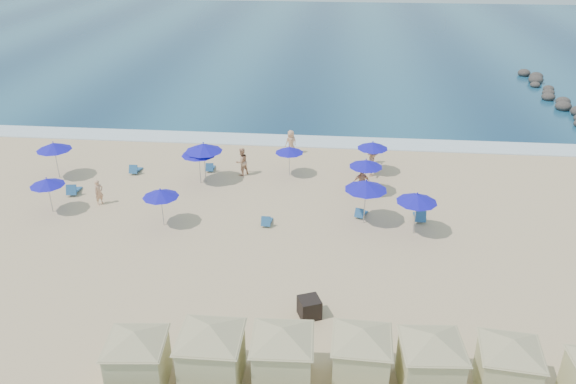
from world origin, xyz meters
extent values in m
plane|color=#D5B387|center=(0.00, 0.00, 0.00)|extent=(160.00, 160.00, 0.00)
cube|color=navy|center=(0.00, 55.00, 0.03)|extent=(160.00, 80.00, 0.06)
cube|color=white|center=(0.00, 15.50, 0.04)|extent=(160.00, 2.50, 0.08)
ellipsoid|color=#2E2826|center=(23.76, 25.50, 0.39)|extent=(1.40, 1.40, 0.91)
ellipsoid|color=#2E2826|center=(24.24, 27.00, 0.36)|extent=(1.32, 1.32, 0.86)
ellipsoid|color=#2E2826|center=(23.40, 28.50, 0.34)|extent=(1.24, 1.24, 0.81)
ellipsoid|color=#2E2826|center=(23.88, 30.00, 0.32)|extent=(1.16, 1.16, 0.75)
ellipsoid|color=#2E2826|center=(24.36, 31.50, 0.30)|extent=(1.08, 1.08, 0.70)
ellipsoid|color=#2E2826|center=(23.52, 33.00, 0.28)|extent=(1.00, 1.00, 0.65)
ellipsoid|color=#2E2826|center=(24.00, 34.50, 0.41)|extent=(1.48, 1.48, 0.96)
ellipsoid|color=#2E2826|center=(24.48, 36.00, 0.39)|extent=(1.40, 1.40, 0.91)
ellipsoid|color=#2E2826|center=(23.64, 37.50, 0.36)|extent=(1.32, 1.32, 0.86)
cube|color=black|center=(2.95, -5.41, 0.44)|extent=(1.15, 1.15, 0.88)
cube|color=#C9C08A|center=(-2.99, -9.95, 0.98)|extent=(2.13, 2.13, 1.96)
cube|color=tan|center=(-2.99, -9.95, 1.96)|extent=(2.24, 2.24, 0.08)
pyramid|color=tan|center=(-2.99, -9.95, 2.44)|extent=(4.27, 4.27, 0.49)
cube|color=#C9C08A|center=(-0.36, -9.57, 1.06)|extent=(2.13, 2.13, 2.12)
cube|color=tan|center=(-0.36, -9.57, 2.12)|extent=(2.24, 2.24, 0.08)
pyramid|color=tan|center=(-0.36, -9.57, 2.65)|extent=(4.64, 4.64, 0.53)
cube|color=#C9C08A|center=(2.20, -9.38, 1.02)|extent=(2.14, 2.14, 2.05)
cube|color=tan|center=(2.20, -9.38, 2.05)|extent=(2.24, 2.24, 0.08)
pyramid|color=tan|center=(2.20, -9.38, 2.56)|extent=(4.49, 4.49, 0.51)
cube|color=#C9C08A|center=(5.03, -9.04, 0.99)|extent=(2.04, 2.04, 1.98)
cube|color=tan|center=(5.03, -9.04, 1.98)|extent=(2.14, 2.14, 0.08)
pyramid|color=tan|center=(5.03, -9.04, 2.47)|extent=(4.33, 4.33, 0.49)
cube|color=#C9C08A|center=(7.49, -9.18, 1.02)|extent=(2.17, 2.17, 2.03)
cube|color=tan|center=(7.49, -9.18, 2.03)|extent=(2.28, 2.28, 0.08)
pyramid|color=tan|center=(7.49, -9.18, 2.54)|extent=(4.44, 4.44, 0.51)
cube|color=#C9C08A|center=(10.21, -9.08, 0.98)|extent=(2.14, 2.14, 1.95)
cube|color=tan|center=(10.21, -9.08, 1.95)|extent=(2.24, 2.24, 0.08)
pyramid|color=tan|center=(10.21, -9.08, 2.44)|extent=(4.26, 4.26, 0.49)
cylinder|color=#A5A8AD|center=(-14.43, 7.36, 1.02)|extent=(0.05, 0.05, 2.03)
cone|color=#1610B8|center=(-14.43, 7.36, 2.22)|extent=(2.25, 2.25, 0.48)
sphere|color=#1610B8|center=(-14.43, 7.36, 2.51)|extent=(0.09, 0.09, 0.09)
cylinder|color=#A5A8AD|center=(-12.60, 2.70, 0.89)|extent=(0.05, 0.05, 1.77)
cone|color=#1610B8|center=(-12.60, 2.70, 1.93)|extent=(1.96, 1.96, 0.42)
sphere|color=#1610B8|center=(-12.60, 2.70, 2.19)|extent=(0.07, 0.07, 0.07)
cylinder|color=#A5A8AD|center=(-5.67, 1.80, 0.91)|extent=(0.05, 0.05, 1.81)
cone|color=#1610B8|center=(-5.67, 1.80, 1.98)|extent=(2.00, 2.00, 0.43)
sphere|color=#1610B8|center=(-5.67, 1.80, 2.24)|extent=(0.08, 0.08, 0.08)
cylinder|color=#A5A8AD|center=(-4.91, 7.46, 1.00)|extent=(0.05, 0.05, 2.00)
cone|color=#1610B8|center=(-4.91, 7.46, 2.18)|extent=(2.21, 2.21, 0.47)
sphere|color=#1610B8|center=(-4.91, 7.46, 2.47)|extent=(0.08, 0.08, 0.08)
cylinder|color=#A5A8AD|center=(-4.63, 7.71, 1.09)|extent=(0.06, 0.06, 2.18)
cone|color=#1610B8|center=(-4.63, 7.71, 2.38)|extent=(2.41, 2.41, 0.52)
sphere|color=#1610B8|center=(-4.63, 7.71, 2.70)|extent=(0.09, 0.09, 0.09)
cylinder|color=#A5A8AD|center=(0.72, 9.16, 0.84)|extent=(0.04, 0.04, 1.69)
cone|color=#1610B8|center=(0.72, 9.16, 1.84)|extent=(1.86, 1.86, 0.40)
sphere|color=#1610B8|center=(0.72, 9.16, 2.09)|extent=(0.07, 0.07, 0.07)
cylinder|color=#A5A8AD|center=(5.50, 3.12, 1.07)|extent=(0.06, 0.06, 2.14)
cone|color=#1610B8|center=(5.50, 3.12, 2.33)|extent=(2.36, 2.36, 0.51)
sphere|color=#1610B8|center=(5.50, 3.12, 2.64)|extent=(0.09, 0.09, 0.09)
cylinder|color=#A5A8AD|center=(6.16, 10.05, 0.92)|extent=(0.05, 0.05, 1.85)
cone|color=#1610B8|center=(6.16, 10.05, 2.02)|extent=(2.04, 2.04, 0.44)
sphere|color=#1610B8|center=(6.16, 10.05, 2.28)|extent=(0.08, 0.08, 0.08)
cylinder|color=#A5A8AD|center=(5.63, 6.92, 0.93)|extent=(0.05, 0.05, 1.86)
cone|color=#1610B8|center=(5.63, 6.92, 2.04)|extent=(2.06, 2.06, 0.44)
sphere|color=#1610B8|center=(5.63, 6.92, 2.31)|extent=(0.08, 0.08, 0.08)
cylinder|color=#A5A8AD|center=(8.17, 2.18, 0.99)|extent=(0.05, 0.05, 1.98)
cone|color=#1610B8|center=(8.17, 2.18, 2.16)|extent=(2.19, 2.19, 0.47)
sphere|color=#1610B8|center=(8.17, 2.18, 2.45)|extent=(0.08, 0.08, 0.08)
cube|color=#26588B|center=(-12.46, 5.31, 0.18)|extent=(0.81, 1.39, 0.36)
cube|color=#26588B|center=(-12.37, 4.77, 0.44)|extent=(0.67, 0.45, 0.64)
cube|color=#26588B|center=(-9.68, 8.78, 0.16)|extent=(0.58, 1.20, 0.33)
cube|color=#26588B|center=(-9.69, 8.28, 0.40)|extent=(0.56, 0.33, 0.58)
cube|color=#26588B|center=(-4.73, 9.61, 0.15)|extent=(0.62, 1.15, 0.31)
cube|color=#26588B|center=(-4.69, 9.15, 0.37)|extent=(0.55, 0.35, 0.54)
cube|color=#26588B|center=(0.08, 2.55, 0.15)|extent=(0.54, 1.12, 0.31)
cube|color=#26588B|center=(0.07, 2.08, 0.37)|extent=(0.53, 0.31, 0.54)
cube|color=#26588B|center=(5.40, 4.00, 0.15)|extent=(0.83, 1.19, 0.30)
cube|color=#26588B|center=(5.25, 3.57, 0.36)|extent=(0.58, 0.44, 0.53)
cube|color=#26588B|center=(8.69, 3.90, 0.17)|extent=(0.63, 1.30, 0.35)
cube|color=#26588B|center=(8.68, 3.36, 0.43)|extent=(0.61, 0.36, 0.62)
imported|color=tan|center=(-10.21, 3.93, 0.78)|extent=(0.61, 0.68, 1.57)
imported|color=tan|center=(-2.44, 8.98, 0.94)|extent=(1.15, 1.15, 1.88)
imported|color=tan|center=(5.41, 6.65, 0.88)|extent=(1.08, 0.59, 1.75)
imported|color=tan|center=(6.19, 9.64, 0.92)|extent=(0.89, 1.30, 1.84)
imported|color=tan|center=(0.48, 13.00, 0.89)|extent=(1.04, 0.96, 1.79)
imported|color=tan|center=(6.25, 11.66, 0.79)|extent=(0.97, 0.96, 1.58)
camera|label=1|loc=(3.88, -24.87, 15.52)|focal=35.00mm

